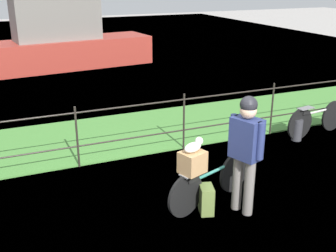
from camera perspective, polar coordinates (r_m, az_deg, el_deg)
name	(u,v)px	position (r m, az deg, el deg)	size (l,w,h in m)	color
ground_plane	(190,223)	(5.70, 3.05, -13.25)	(60.00, 60.00, 0.00)	#9E9993
grass_strip	(115,134)	(8.66, -7.28, -1.16)	(27.00, 2.40, 0.03)	#478438
harbor_water	(48,55)	(18.12, -16.27, 9.37)	(30.00, 30.00, 0.00)	#60849E
iron_fence	(133,124)	(7.36, -4.85, 0.21)	(18.04, 0.04, 1.09)	#28231E
bicycle_main	(210,182)	(6.02, 5.85, -7.75)	(1.59, 0.60, 0.63)	black
wooden_crate	(192,162)	(5.57, 3.39, -4.99)	(0.32, 0.27, 0.30)	#A87F51
terrier_dog	(194,146)	(5.49, 3.61, -2.77)	(0.32, 0.23, 0.18)	silver
cyclist_person	(246,145)	(5.60, 10.69, -2.63)	(0.38, 0.51, 1.68)	slate
backpack_on_paving	(206,199)	(5.85, 5.30, -10.06)	(0.28, 0.18, 0.40)	olive
mooring_bollard	(297,130)	(8.66, 17.39, -0.53)	(0.20, 0.20, 0.43)	#38383D
bicycle_parked	(316,119)	(9.04, 19.76, 0.91)	(1.64, 0.30, 0.65)	black
moored_boat_near	(58,43)	(15.30, -14.87, 10.97)	(6.71, 2.49, 4.04)	#9E3328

